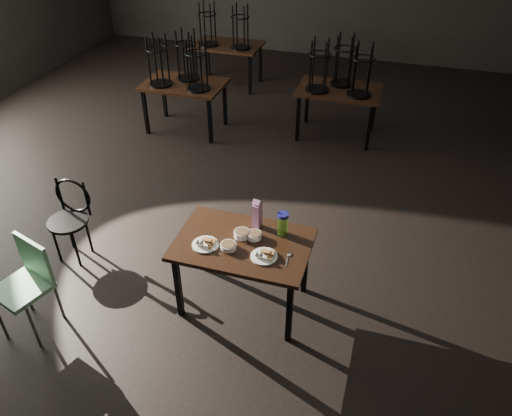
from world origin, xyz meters
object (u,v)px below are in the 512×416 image
(school_chair, at_px, (27,279))
(main_table, at_px, (243,249))
(juice_carton, at_px, (257,214))
(bentwood_chair, at_px, (70,214))
(water_bottle, at_px, (283,224))

(school_chair, bearing_deg, main_table, 42.37)
(juice_carton, distance_m, school_chair, 2.09)
(bentwood_chair, height_order, school_chair, school_chair)
(bentwood_chair, bearing_deg, juice_carton, 0.88)
(main_table, relative_size, bentwood_chair, 1.37)
(main_table, height_order, bentwood_chair, bentwood_chair)
(main_table, bearing_deg, bentwood_chair, 174.68)
(water_bottle, distance_m, school_chair, 2.28)
(juice_carton, bearing_deg, main_table, -100.95)
(juice_carton, relative_size, water_bottle, 1.29)
(school_chair, bearing_deg, water_bottle, 44.22)
(bentwood_chair, bearing_deg, water_bottle, -0.62)
(main_table, bearing_deg, water_bottle, 35.73)
(main_table, xyz_separation_m, juice_carton, (0.05, 0.27, 0.21))
(bentwood_chair, relative_size, school_chair, 0.97)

